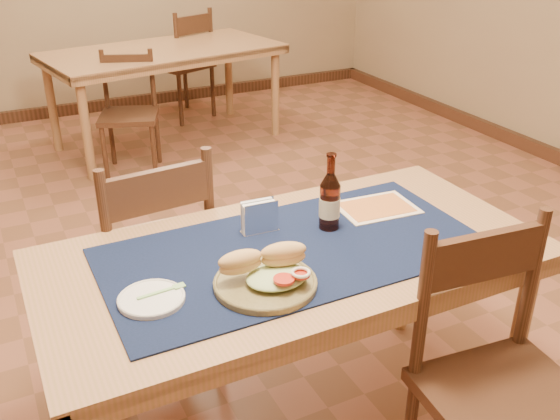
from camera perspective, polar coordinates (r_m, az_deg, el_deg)
name	(u,v)px	position (r m, az deg, el deg)	size (l,w,h in m)	color
room	(197,4)	(2.47, -7.64, 18.14)	(6.04, 7.04, 2.84)	brown
main_table	(294,273)	(2.02, 1.27, -5.76)	(1.60, 0.80, 0.75)	#9E6D4A
placemat	(294,250)	(1.98, 1.30, -3.67)	(1.20, 0.60, 0.01)	#0F1739
baseboard	(214,304)	(2.98, -6.09, -8.51)	(6.00, 7.00, 0.10)	#452718
back_table	(164,59)	(4.98, -10.55, 13.39)	(1.87, 1.16, 0.75)	#9E6D4A
chair_main_far	(150,257)	(2.48, -11.79, -4.26)	(0.49, 0.49, 0.97)	#452718
chair_main_near	(502,387)	(1.95, 19.63, -14.98)	(0.48, 0.48, 0.96)	#452718
chair_back_near	(129,111)	(4.52, -13.62, 8.75)	(0.50, 0.50, 0.84)	#452718
chair_back_far	(184,63)	(5.63, -8.75, 13.18)	(0.57, 0.57, 0.95)	#452718
sandwich_plate	(267,276)	(1.78, -1.16, -6.04)	(0.30, 0.30, 0.11)	brown
side_plate	(151,298)	(1.77, -11.68, -7.91)	(0.19, 0.19, 0.02)	silver
fork	(165,290)	(1.78, -10.45, -7.23)	(0.14, 0.03, 0.00)	#80C069
beer_bottle	(330,201)	(2.07, 4.57, 0.81)	(0.07, 0.07, 0.27)	#46180C
napkin_holder	(259,217)	(2.06, -1.89, -0.69)	(0.13, 0.05, 0.11)	silver
menu_card	(376,207)	(2.26, 8.81, 0.24)	(0.29, 0.22, 0.01)	beige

